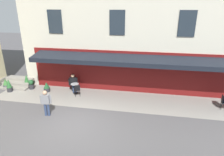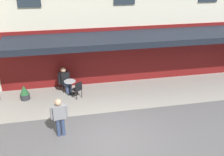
# 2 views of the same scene
# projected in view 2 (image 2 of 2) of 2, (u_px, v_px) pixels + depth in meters

# --- Properties ---
(ground_plane) EXTENTS (70.00, 70.00, 0.00)m
(ground_plane) POSITION_uv_depth(u_px,v_px,m) (111.00, 137.00, 9.89)
(ground_plane) COLOR #565456
(sidewalk_cafe_terrace) EXTENTS (20.50, 3.20, 0.01)m
(sidewalk_cafe_terrace) POSITION_uv_depth(u_px,v_px,m) (158.00, 91.00, 13.48)
(sidewalk_cafe_terrace) COLOR gray
(sidewalk_cafe_terrace) RESTS_ON ground_plane
(cafe_table_near_entrance) EXTENTS (0.60, 0.60, 0.75)m
(cafe_table_near_entrance) POSITION_uv_depth(u_px,v_px,m) (70.00, 86.00, 12.95)
(cafe_table_near_entrance) COLOR black
(cafe_table_near_entrance) RESTS_ON ground_plane
(cafe_chair_black_facing_street) EXTENTS (0.56, 0.56, 0.91)m
(cafe_chair_black_facing_street) POSITION_uv_depth(u_px,v_px,m) (78.00, 88.00, 12.53)
(cafe_chair_black_facing_street) COLOR black
(cafe_chair_black_facing_street) RESTS_ON ground_plane
(cafe_chair_black_corner_left) EXTENTS (0.56, 0.56, 0.91)m
(cafe_chair_black_corner_left) POSITION_uv_depth(u_px,v_px,m) (63.00, 81.00, 13.33)
(cafe_chair_black_corner_left) COLOR black
(cafe_chair_black_corner_left) RESTS_ON ground_plane
(seated_companion_in_black) EXTENTS (0.67, 0.69, 1.37)m
(seated_companion_in_black) POSITION_uv_depth(u_px,v_px,m) (65.00, 79.00, 13.12)
(seated_companion_in_black) COLOR navy
(seated_companion_in_black) RESTS_ON ground_plane
(walking_pedestrian_in_grey) EXTENTS (0.67, 0.33, 1.65)m
(walking_pedestrian_in_grey) POSITION_uv_depth(u_px,v_px,m) (59.00, 115.00, 9.63)
(walking_pedestrian_in_grey) COLOR navy
(walking_pedestrian_in_grey) RESTS_ON ground_plane
(potted_plant_under_sign) EXTENTS (0.47, 0.47, 0.77)m
(potted_plant_under_sign) POSITION_uv_depth(u_px,v_px,m) (25.00, 93.00, 12.49)
(potted_plant_under_sign) COLOR #2D2D33
(potted_plant_under_sign) RESTS_ON ground_plane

